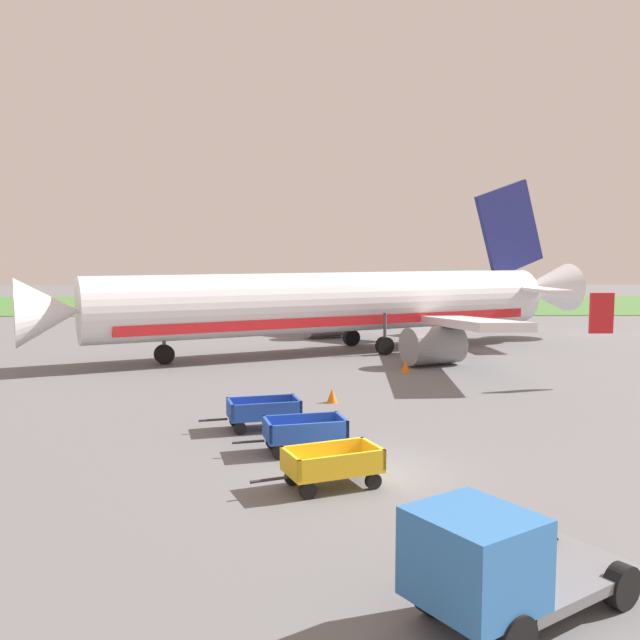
{
  "coord_description": "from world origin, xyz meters",
  "views": [
    {
      "loc": [
        -1.55,
        -19.09,
        6.31
      ],
      "look_at": [
        -0.99,
        15.78,
        2.8
      ],
      "focal_mm": 38.4,
      "sensor_mm": 36.0,
      "label": 1
    }
  ],
  "objects_px": {
    "traffic_cone_near_plane": "(332,395)",
    "baggage_cart_second_in_row": "(305,433)",
    "service_truck_beside_carts": "(494,565)",
    "baggage_cart_nearest": "(332,465)",
    "baggage_cart_third_in_row": "(263,412)",
    "airplane": "(347,303)",
    "traffic_cone_mid_apron": "(405,366)"
  },
  "relations": [
    {
      "from": "baggage_cart_nearest",
      "to": "traffic_cone_mid_apron",
      "type": "bearing_deg",
      "value": 75.74
    },
    {
      "from": "baggage_cart_nearest",
      "to": "traffic_cone_near_plane",
      "type": "relative_size",
      "value": 6.0
    },
    {
      "from": "service_truck_beside_carts",
      "to": "traffic_cone_near_plane",
      "type": "xyz_separation_m",
      "value": [
        -2.12,
        17.25,
        -0.8
      ]
    },
    {
      "from": "airplane",
      "to": "baggage_cart_third_in_row",
      "type": "xyz_separation_m",
      "value": [
        -4.02,
        -18.9,
        -2.45
      ]
    },
    {
      "from": "service_truck_beside_carts",
      "to": "traffic_cone_mid_apron",
      "type": "height_order",
      "value": "service_truck_beside_carts"
    },
    {
      "from": "baggage_cart_third_in_row",
      "to": "traffic_cone_near_plane",
      "type": "relative_size",
      "value": 6.09
    },
    {
      "from": "baggage_cart_second_in_row",
      "to": "baggage_cart_third_in_row",
      "type": "relative_size",
      "value": 1.0
    },
    {
      "from": "airplane",
      "to": "traffic_cone_mid_apron",
      "type": "relative_size",
      "value": 56.75
    },
    {
      "from": "baggage_cart_nearest",
      "to": "traffic_cone_near_plane",
      "type": "distance_m",
      "value": 10.34
    },
    {
      "from": "traffic_cone_mid_apron",
      "to": "baggage_cart_second_in_row",
      "type": "bearing_deg",
      "value": -110.16
    },
    {
      "from": "service_truck_beside_carts",
      "to": "airplane",
      "type": "bearing_deg",
      "value": 91.23
    },
    {
      "from": "baggage_cart_nearest",
      "to": "baggage_cart_third_in_row",
      "type": "relative_size",
      "value": 0.99
    },
    {
      "from": "traffic_cone_near_plane",
      "to": "baggage_cart_second_in_row",
      "type": "bearing_deg",
      "value": -98.95
    },
    {
      "from": "baggage_cart_third_in_row",
      "to": "traffic_cone_near_plane",
      "type": "xyz_separation_m",
      "value": [
        2.59,
        4.24,
        -0.3
      ]
    },
    {
      "from": "baggage_cart_second_in_row",
      "to": "traffic_cone_near_plane",
      "type": "height_order",
      "value": "baggage_cart_second_in_row"
    },
    {
      "from": "baggage_cart_second_in_row",
      "to": "baggage_cart_third_in_row",
      "type": "bearing_deg",
      "value": 117.8
    },
    {
      "from": "airplane",
      "to": "baggage_cart_third_in_row",
      "type": "height_order",
      "value": "airplane"
    },
    {
      "from": "baggage_cart_nearest",
      "to": "baggage_cart_second_in_row",
      "type": "bearing_deg",
      "value": 103.01
    },
    {
      "from": "service_truck_beside_carts",
      "to": "baggage_cart_third_in_row",
      "type": "bearing_deg",
      "value": 109.88
    },
    {
      "from": "baggage_cart_second_in_row",
      "to": "traffic_cone_near_plane",
      "type": "xyz_separation_m",
      "value": [
        1.11,
        7.05,
        -0.3
      ]
    },
    {
      "from": "airplane",
      "to": "traffic_cone_near_plane",
      "type": "height_order",
      "value": "airplane"
    },
    {
      "from": "baggage_cart_third_in_row",
      "to": "service_truck_beside_carts",
      "type": "distance_m",
      "value": 13.85
    },
    {
      "from": "baggage_cart_nearest",
      "to": "service_truck_beside_carts",
      "type": "xyz_separation_m",
      "value": [
        2.47,
        -6.92,
        0.5
      ]
    },
    {
      "from": "traffic_cone_near_plane",
      "to": "traffic_cone_mid_apron",
      "type": "height_order",
      "value": "traffic_cone_mid_apron"
    },
    {
      "from": "baggage_cart_second_in_row",
      "to": "traffic_cone_mid_apron",
      "type": "height_order",
      "value": "baggage_cart_second_in_row"
    },
    {
      "from": "baggage_cart_nearest",
      "to": "baggage_cart_second_in_row",
      "type": "height_order",
      "value": "same"
    },
    {
      "from": "baggage_cart_second_in_row",
      "to": "service_truck_beside_carts",
      "type": "height_order",
      "value": "service_truck_beside_carts"
    },
    {
      "from": "airplane",
      "to": "traffic_cone_near_plane",
      "type": "bearing_deg",
      "value": -95.58
    },
    {
      "from": "baggage_cart_third_in_row",
      "to": "service_truck_beside_carts",
      "type": "bearing_deg",
      "value": -70.12
    },
    {
      "from": "airplane",
      "to": "baggage_cart_nearest",
      "type": "height_order",
      "value": "airplane"
    },
    {
      "from": "baggage_cart_third_in_row",
      "to": "service_truck_beside_carts",
      "type": "height_order",
      "value": "service_truck_beside_carts"
    },
    {
      "from": "baggage_cart_second_in_row",
      "to": "traffic_cone_mid_apron",
      "type": "xyz_separation_m",
      "value": [
        5.19,
        14.12,
        -0.29
      ]
    }
  ]
}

